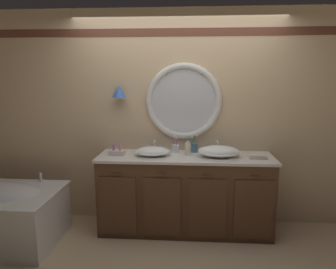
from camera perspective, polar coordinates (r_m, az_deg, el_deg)
ground_plane at (r=3.67m, az=1.29°, el=-18.96°), size 14.00×14.00×0.00m
back_wall_assembly at (r=3.81m, az=1.82°, el=3.14°), size 6.40×0.26×2.60m
vanity_counter at (r=3.71m, az=3.16°, el=-10.76°), size 2.02×0.60×0.92m
sink_basin_left at (r=3.56m, az=-2.88°, el=-3.11°), size 0.40×0.40×0.11m
sink_basin_right at (r=3.55m, az=9.37°, el=-3.08°), size 0.47×0.47×0.13m
faucet_set_left at (r=3.77m, az=-2.48°, el=-2.25°), size 0.20×0.14×0.14m
faucet_set_right at (r=3.77m, az=9.05°, el=-2.37°), size 0.20×0.13×0.15m
toothbrush_holder_left at (r=3.71m, az=1.37°, el=-2.51°), size 0.09×0.09×0.21m
toothbrush_holder_right at (r=3.74m, az=4.87°, el=-2.35°), size 0.09×0.09×0.22m
soap_dispenser at (r=3.58m, az=3.67°, el=-2.65°), size 0.07×0.07×0.17m
folded_hand_towel at (r=3.60m, az=16.15°, el=-3.89°), size 0.20×0.13×0.04m
toiletry_basket at (r=3.64m, az=-9.40°, el=-3.25°), size 0.17×0.10×0.13m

